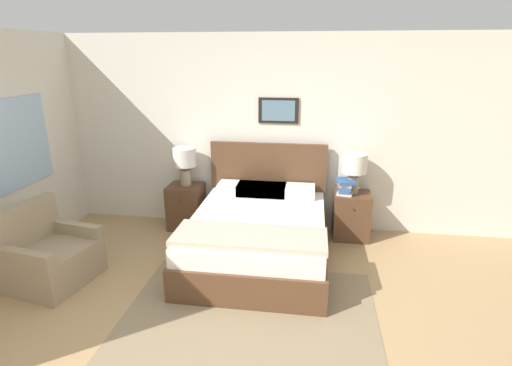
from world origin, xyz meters
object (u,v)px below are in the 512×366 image
Objects in this scene: table_lamp_near_window at (185,160)px; table_lamp_by_door at (354,167)px; nightstand_near_window at (186,206)px; bed at (259,233)px; armchair at (49,257)px; nightstand_by_door at (351,215)px.

table_lamp_near_window and table_lamp_by_door have the same top height.
bed is at bearing -33.73° from nightstand_near_window.
table_lamp_by_door reaches higher than armchair.
table_lamp_by_door is at bearing 104.01° from nightstand_by_door.
nightstand_by_door is at bearing -75.99° from table_lamp_by_door.
table_lamp_near_window reaches higher than armchair.
armchair is (-2.13, -0.82, -0.04)m from bed.
bed is at bearing -34.77° from table_lamp_near_window.
armchair is 1.87m from nightstand_near_window.
bed is at bearing -145.41° from table_lamp_by_door.
table_lamp_by_door reaches higher than nightstand_near_window.
armchair is 1.47× the size of nightstand_near_window.
armchair is at bearing -122.53° from table_lamp_near_window.
table_lamp_by_door is (2.25, 0.02, 0.66)m from nightstand_near_window.
armchair is 1.47× the size of nightstand_by_door.
bed reaches higher than table_lamp_by_door.
table_lamp_near_window is at bearing 180.00° from table_lamp_by_door.
bed is 1.50m from table_lamp_near_window.
bed is 3.83× the size of table_lamp_near_window.
armchair is 1.74× the size of table_lamp_near_window.
nightstand_by_door is at bearing 125.95° from armchair.
bed is at bearing -146.34° from nightstand_by_door.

